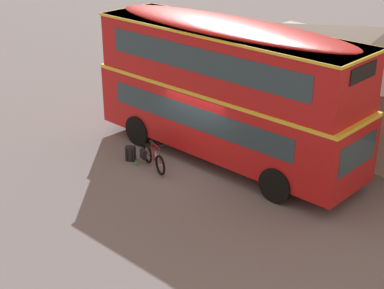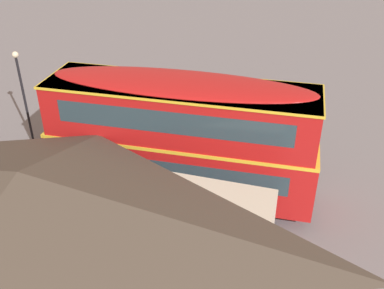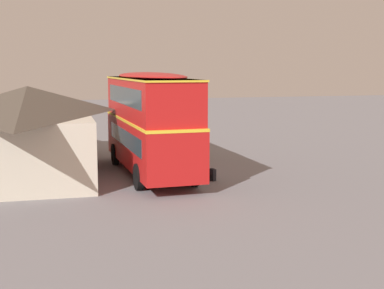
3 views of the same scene
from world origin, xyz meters
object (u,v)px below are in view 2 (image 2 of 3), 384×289
touring_bicycle (223,160)px  street_lamp (22,87)px  water_bottle_green_metal (236,163)px  double_decker_bus (181,134)px  backpack_on_ground (246,162)px

touring_bicycle → street_lamp: 9.44m
water_bottle_green_metal → touring_bicycle: bearing=29.2°
touring_bicycle → water_bottle_green_metal: 0.64m
touring_bicycle → water_bottle_green_metal: touring_bicycle is taller
water_bottle_green_metal → street_lamp: street_lamp is taller
street_lamp → double_decker_bus: bearing=164.8°
double_decker_bus → street_lamp: (7.93, -2.15, 0.05)m
touring_bicycle → water_bottle_green_metal: (-0.51, -0.28, -0.26)m
water_bottle_green_metal → street_lamp: size_ratio=0.05×
touring_bicycle → water_bottle_green_metal: bearing=-150.8°
touring_bicycle → street_lamp: size_ratio=0.38×
backpack_on_ground → street_lamp: size_ratio=0.13×
water_bottle_green_metal → street_lamp: bearing=2.0°
backpack_on_ground → water_bottle_green_metal: (0.43, -0.12, -0.18)m
touring_bicycle → backpack_on_ground: (-0.94, -0.16, -0.07)m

